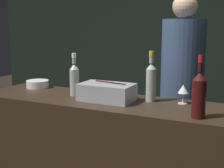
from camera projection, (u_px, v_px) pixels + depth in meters
wall_back_chalkboard at (186, 33)px, 4.31m from camera, size 6.40×0.06×2.80m
bar_counter at (110, 161)px, 2.39m from camera, size 2.13×0.56×0.95m
ice_bin_with_bottles at (107, 91)px, 2.29m from camera, size 0.39×0.23×0.13m
bowl_white at (38, 84)px, 2.78m from camera, size 0.20×0.20×0.07m
wine_glass at (183, 90)px, 2.19m from camera, size 0.08×0.08×0.14m
rose_wine_bottle at (151, 80)px, 2.25m from camera, size 0.07×0.07×0.37m
white_wine_bottle at (74, 78)px, 2.44m from camera, size 0.07×0.07×0.34m
red_wine_bottle_tall at (199, 93)px, 1.85m from camera, size 0.08×0.08×0.38m
person_in_hoodie at (182, 85)px, 2.73m from camera, size 0.37×0.37×1.76m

